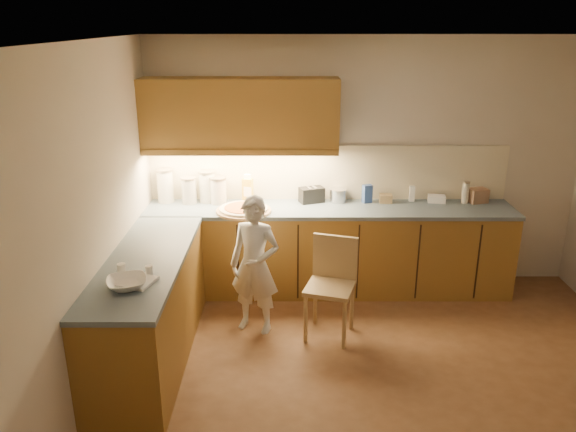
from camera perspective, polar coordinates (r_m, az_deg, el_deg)
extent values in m
plane|color=brown|center=(4.70, 10.21, -16.58)|extent=(4.50, 4.50, 0.00)
cube|color=beige|center=(5.97, 7.74, 5.26)|extent=(4.50, 0.04, 2.60)
cube|color=beige|center=(2.39, 20.61, -18.93)|extent=(4.50, 0.04, 2.60)
cube|color=beige|center=(4.26, -19.92, -1.52)|extent=(0.04, 4.00, 2.60)
cube|color=white|center=(3.83, 12.59, 16.91)|extent=(4.50, 4.00, 0.04)
cube|color=olive|center=(5.92, 4.13, -3.52)|extent=(3.75, 0.60, 0.88)
cube|color=olive|center=(4.87, -13.85, -9.36)|extent=(0.60, 2.00, 0.88)
cube|color=#4E606F|center=(5.76, 4.24, 0.70)|extent=(3.77, 0.62, 0.04)
cube|color=#4E606F|center=(4.67, -14.30, -4.40)|extent=(0.62, 2.02, 0.04)
cube|color=black|center=(5.73, -11.09, -4.63)|extent=(0.02, 0.01, 0.80)
cube|color=black|center=(5.65, -5.09, -4.70)|extent=(0.02, 0.01, 0.80)
cube|color=black|center=(5.63, 1.02, -4.72)|extent=(0.02, 0.01, 0.80)
cube|color=black|center=(5.67, 7.12, -4.69)|extent=(0.02, 0.01, 0.80)
cube|color=black|center=(5.77, 13.06, -4.61)|extent=(0.02, 0.01, 0.80)
cube|color=black|center=(5.94, 18.73, -4.48)|extent=(0.02, 0.01, 0.80)
cube|color=beige|center=(5.94, 4.13, 4.42)|extent=(3.75, 0.02, 0.58)
cube|color=olive|center=(5.66, -4.89, 10.28)|extent=(1.95, 0.35, 0.70)
cube|color=olive|center=(5.55, -4.93, 6.42)|extent=(1.95, 0.02, 0.06)
cylinder|color=tan|center=(5.61, -4.52, 0.54)|extent=(0.55, 0.55, 0.02)
cylinder|color=beige|center=(5.60, -4.53, 0.75)|extent=(0.48, 0.48, 0.02)
cylinder|color=#B44618|center=(5.60, -4.53, 0.88)|extent=(0.38, 0.38, 0.01)
sphere|color=white|center=(5.54, -3.89, 0.97)|extent=(0.07, 0.07, 0.07)
cylinder|color=white|center=(5.47, -3.49, 1.09)|extent=(0.02, 0.13, 0.22)
imported|color=silver|center=(5.08, -3.38, -5.03)|extent=(0.54, 0.44, 1.28)
cylinder|color=tan|center=(5.04, 1.80, -10.43)|extent=(0.04, 0.04, 0.46)
cylinder|color=tan|center=(4.98, 5.74, -10.97)|extent=(0.04, 0.04, 0.46)
cylinder|color=tan|center=(5.34, 2.80, -8.66)|extent=(0.04, 0.04, 0.46)
cylinder|color=tan|center=(5.28, 6.51, -9.13)|extent=(0.04, 0.04, 0.46)
cube|color=tan|center=(5.04, 4.28, -7.28)|extent=(0.51, 0.51, 0.04)
cube|color=tan|center=(5.11, 4.82, -4.12)|extent=(0.40, 0.15, 0.41)
imported|color=white|center=(4.19, -16.06, -6.57)|extent=(0.36, 0.36, 0.07)
cylinder|color=white|center=(6.00, -12.35, 2.93)|extent=(0.17, 0.17, 0.33)
cylinder|color=tan|center=(5.95, -12.47, 4.57)|extent=(0.18, 0.18, 0.02)
cylinder|color=beige|center=(5.91, -10.02, 2.49)|extent=(0.15, 0.15, 0.26)
cylinder|color=tan|center=(5.87, -10.09, 3.80)|extent=(0.16, 0.16, 0.02)
cylinder|color=silver|center=(5.93, -8.22, 2.89)|extent=(0.17, 0.17, 0.31)
cylinder|color=tan|center=(5.88, -8.29, 4.46)|extent=(0.18, 0.18, 0.02)
cylinder|color=silver|center=(5.86, -7.07, 2.50)|extent=(0.16, 0.16, 0.26)
cylinder|color=gray|center=(5.83, -7.13, 3.84)|extent=(0.17, 0.17, 0.02)
cube|color=gold|center=(5.86, -4.11, 2.58)|extent=(0.12, 0.10, 0.26)
cube|color=white|center=(5.82, -4.15, 4.03)|extent=(0.08, 0.06, 0.05)
cube|color=black|center=(5.88, 2.41, 2.16)|extent=(0.28, 0.22, 0.16)
cube|color=#B2B3B8|center=(5.84, 2.14, 2.90)|extent=(0.06, 0.11, 0.00)
cube|color=#B2B3B8|center=(5.87, 2.70, 2.95)|extent=(0.06, 0.11, 0.00)
cylinder|color=silver|center=(5.92, 5.09, 2.07)|extent=(0.17, 0.17, 0.13)
cylinder|color=silver|center=(5.90, 5.11, 2.72)|extent=(0.18, 0.18, 0.01)
cube|color=#34529D|center=(5.92, 8.06, 2.25)|extent=(0.11, 0.10, 0.19)
cube|color=tan|center=(5.95, 9.90, 1.76)|extent=(0.13, 0.10, 0.09)
cube|color=white|center=(6.05, 12.48, 2.22)|extent=(0.06, 0.06, 0.16)
cube|color=white|center=(6.10, 14.85, 1.71)|extent=(0.20, 0.15, 0.07)
cylinder|color=silver|center=(6.12, 17.58, 2.23)|extent=(0.07, 0.07, 0.22)
cylinder|color=gray|center=(6.09, 17.69, 3.28)|extent=(0.08, 0.08, 0.01)
cube|color=#A67B59|center=(6.20, 18.70, 1.99)|extent=(0.22, 0.19, 0.15)
cube|color=silver|center=(4.27, -15.42, -6.39)|extent=(0.35, 0.31, 0.02)
cylinder|color=silver|center=(4.41, -16.55, -5.18)|extent=(0.07, 0.07, 0.08)
cylinder|color=white|center=(4.35, -13.94, -5.37)|extent=(0.07, 0.07, 0.07)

